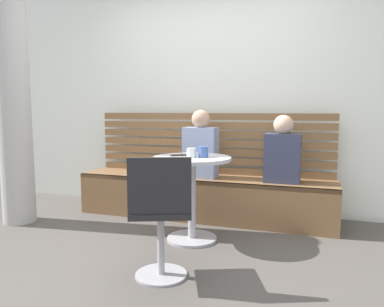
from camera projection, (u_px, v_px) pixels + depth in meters
The scene contains 13 objects.
ground at pixel (158, 260), 2.85m from camera, with size 8.00×8.00×0.00m, color #514C47.
back_wall at pixel (215, 83), 4.22m from camera, with size 5.20×0.10×2.90m, color silver.
concrete_pillar at pixel (13, 84), 3.67m from camera, with size 0.32×0.32×2.80m, color #B2B2AD.
booth_bench at pixel (204, 197), 3.95m from camera, with size 2.70×0.52×0.44m.
booth_backrest at pixel (210, 143), 4.11m from camera, with size 2.65×0.04×0.67m.
cafe_table at pixel (192, 182), 3.23m from camera, with size 0.68×0.68×0.74m.
white_chair at pixel (160, 213), 2.46m from camera, with size 0.52×0.52×0.85m.
person_adult at pixel (201, 147), 3.87m from camera, with size 0.34×0.22×0.70m.
person_child_left at pixel (283, 153), 3.60m from camera, with size 0.34×0.22×0.66m.
cup_glass_short at pixel (191, 153), 3.17m from camera, with size 0.08×0.08×0.08m, color silver.
cup_mug_blue at pixel (203, 152), 3.16m from camera, with size 0.08×0.08×0.10m, color #3D5B9E.
plate_small at pixel (191, 154), 3.39m from camera, with size 0.17×0.17×0.01m, color white.
phone_on_table at pixel (178, 155), 3.29m from camera, with size 0.07×0.14×0.01m, color black.
Camera 1 is at (1.13, -2.51, 1.14)m, focal length 34.78 mm.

